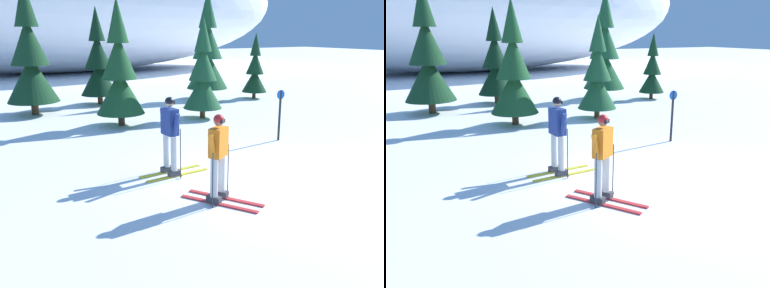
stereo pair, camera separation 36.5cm
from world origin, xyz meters
The scene contains 10 objects.
ground_plane centered at (0.00, 0.00, 0.00)m, with size 120.00×120.00×0.00m, color white.
skier_orange_jacket centered at (-1.98, -0.58, 0.91)m, with size 1.20×1.61×1.74m.
skier_navy_jacket centered at (-2.10, 1.25, 0.97)m, with size 1.64×0.81×1.82m.
pine_tree_far_left centered at (-3.61, 10.30, 2.17)m, with size 2.00×2.00×5.19m.
pine_tree_left centered at (-1.29, 6.74, 1.82)m, with size 1.68×1.68×4.35m.
pine_tree_center_left centered at (-0.59, 11.43, 1.80)m, with size 1.66×1.66×4.30m.
pine_tree_center_right centered at (1.89, 6.46, 1.60)m, with size 1.48×1.48×3.83m.
pine_tree_right centered at (4.49, 10.35, 2.16)m, with size 2.00×2.00×5.17m.
pine_tree_far_right centered at (6.61, 9.32, 1.33)m, with size 1.23×1.23×3.18m.
trail_marker_post centered at (2.18, 2.42, 0.87)m, with size 0.28×0.07×1.54m.
Camera 1 is at (-6.12, -6.84, 3.23)m, focal length 38.34 mm.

